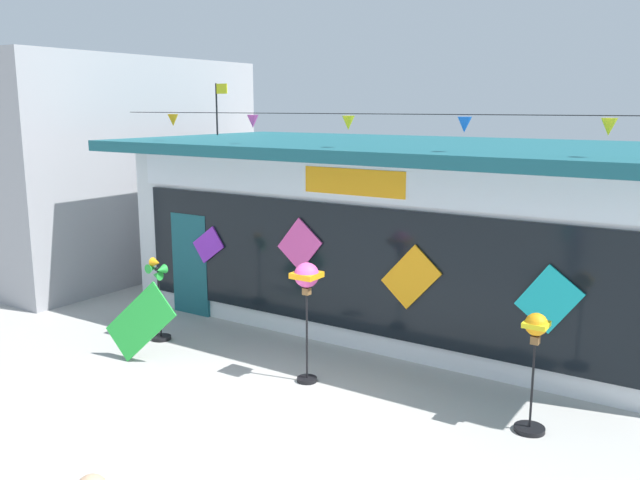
{
  "coord_description": "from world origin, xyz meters",
  "views": [
    {
      "loc": [
        5.23,
        -6.18,
        4.05
      ],
      "look_at": [
        -0.63,
        2.75,
        1.92
      ],
      "focal_mm": 37.78,
      "sensor_mm": 36.0,
      "label": 1
    }
  ],
  "objects_px": {
    "wind_spinner_far_left": "(158,288)",
    "display_kite_on_ground": "(140,322)",
    "wind_spinner_center_left": "(535,351)",
    "wind_spinner_left": "(307,285)",
    "kite_shop_building": "(412,230)"
  },
  "relations": [
    {
      "from": "kite_shop_building",
      "to": "wind_spinner_far_left",
      "type": "xyz_separation_m",
      "value": [
        -3.09,
        -3.62,
        -0.79
      ]
    },
    {
      "from": "wind_spinner_center_left",
      "to": "display_kite_on_ground",
      "type": "bearing_deg",
      "value": -170.09
    },
    {
      "from": "display_kite_on_ground",
      "to": "kite_shop_building",
      "type": "bearing_deg",
      "value": 60.09
    },
    {
      "from": "kite_shop_building",
      "to": "wind_spinner_far_left",
      "type": "bearing_deg",
      "value": -130.5
    },
    {
      "from": "wind_spinner_center_left",
      "to": "wind_spinner_far_left",
      "type": "bearing_deg",
      "value": -178.53
    },
    {
      "from": "kite_shop_building",
      "to": "wind_spinner_left",
      "type": "xyz_separation_m",
      "value": [
        0.1,
        -3.71,
        -0.23
      ]
    },
    {
      "from": "wind_spinner_left",
      "to": "display_kite_on_ground",
      "type": "height_order",
      "value": "wind_spinner_left"
    },
    {
      "from": "kite_shop_building",
      "to": "wind_spinner_center_left",
      "type": "bearing_deg",
      "value": -45.89
    },
    {
      "from": "kite_shop_building",
      "to": "wind_spinner_left",
      "type": "distance_m",
      "value": 3.71
    },
    {
      "from": "wind_spinner_center_left",
      "to": "display_kite_on_ground",
      "type": "distance_m",
      "value": 6.04
    },
    {
      "from": "wind_spinner_far_left",
      "to": "display_kite_on_ground",
      "type": "distance_m",
      "value": 1.05
    },
    {
      "from": "kite_shop_building",
      "to": "wind_spinner_left",
      "type": "bearing_deg",
      "value": -88.41
    },
    {
      "from": "kite_shop_building",
      "to": "wind_spinner_left",
      "type": "height_order",
      "value": "kite_shop_building"
    },
    {
      "from": "wind_spinner_center_left",
      "to": "display_kite_on_ground",
      "type": "xyz_separation_m",
      "value": [
        -5.93,
        -1.04,
        -0.41
      ]
    },
    {
      "from": "wind_spinner_left",
      "to": "wind_spinner_center_left",
      "type": "distance_m",
      "value": 3.28
    }
  ]
}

